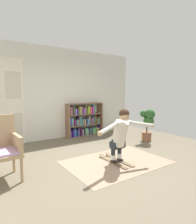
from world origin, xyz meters
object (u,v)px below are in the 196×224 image
Objects in this scene: bookshelf at (84,121)px; potted_plant at (148,122)px; person_skier at (121,132)px; skis_pair at (115,161)px.

potted_plant is (1.22, -1.76, 0.08)m from bookshelf.
skis_pair is at bearing 90.19° from person_skier.
potted_plant is 2.13m from person_skier.
bookshelf is 1.49× the size of skis_pair.
skis_pair is (-0.69, -2.53, -0.50)m from bookshelf.
person_skier reaches higher than bookshelf.
bookshelf reaches higher than potted_plant.
bookshelf is 1.34× the size of potted_plant.
potted_plant is 2.14m from skis_pair.
bookshelf is 2.79m from person_skier.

